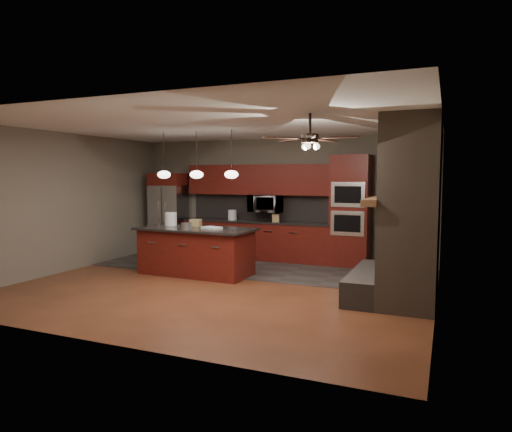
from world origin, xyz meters
The scene contains 22 objects.
ground centered at (0.00, 0.00, 0.00)m, with size 7.00×7.00×0.00m, color brown.
ceiling centered at (0.00, 0.00, 2.80)m, with size 7.00×6.00×0.02m, color white.
back_wall centered at (0.00, 3.00, 1.40)m, with size 7.00×0.02×2.80m, color #696254.
right_wall centered at (3.50, 0.00, 1.40)m, with size 0.02×6.00×2.80m, color #696254.
left_wall centered at (-3.50, 0.00, 1.40)m, with size 0.02×6.00×2.80m, color #696254.
slate_tile_patch centered at (0.00, 1.80, 0.01)m, with size 7.00×2.40×0.01m, color #383533.
fireplace_column centered at (3.04, 0.40, 1.30)m, with size 1.30×2.10×2.80m.
back_cabinetry centered at (-0.48, 2.74, 0.89)m, with size 3.59×0.64×2.20m.
oven_tower centered at (1.70, 2.69, 1.19)m, with size 0.80×0.63×2.38m.
microwave centered at (-0.27, 2.75, 1.30)m, with size 0.73×0.41×0.50m, color silver.
refrigerator centered at (-2.79, 2.62, 1.00)m, with size 0.85×0.75×2.00m.
kitchen_island centered at (-0.92, 0.68, 0.46)m, with size 2.35×1.13×0.92m.
white_bucket centered at (-1.63, 0.88, 1.05)m, with size 0.24×0.24×0.26m, color silver.
paint_can centered at (-0.97, 0.41, 0.98)m, with size 0.19×0.19×0.13m, color #B1B1B6.
paint_tray centered at (-0.57, 0.68, 0.94)m, with size 0.36×0.25×0.04m, color silver.
cardboard_box centered at (-1.09, 0.97, 0.99)m, with size 0.22×0.16×0.14m, color #947A4C.
counter_bucket centered at (-1.10, 2.70, 1.02)m, with size 0.21×0.21×0.23m, color white.
counter_box centered at (0.03, 2.65, 0.99)m, with size 0.16×0.12×0.17m, color tan.
pendant_left centered at (-1.65, 0.70, 1.96)m, with size 0.26×0.26×0.92m.
pendant_center centered at (-0.90, 0.70, 1.96)m, with size 0.26×0.26×0.92m.
pendant_right centered at (-0.15, 0.70, 1.96)m, with size 0.26×0.26×0.92m.
ceiling_fan centered at (1.80, -0.80, 2.46)m, with size 1.27×1.33×0.41m.
Camera 1 is at (3.61, -7.03, 1.91)m, focal length 32.00 mm.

